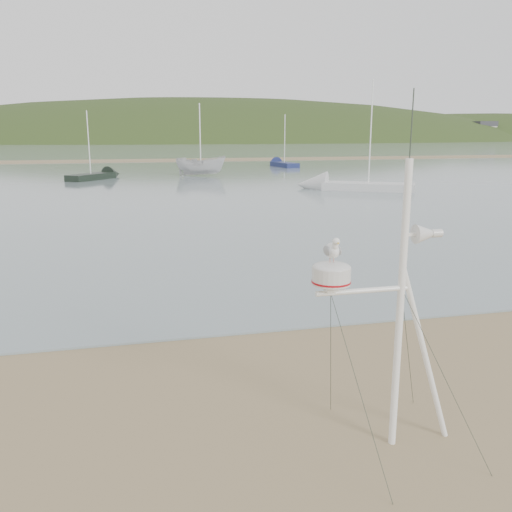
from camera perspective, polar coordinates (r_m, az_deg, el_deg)
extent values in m
plane|color=olive|center=(7.10, -17.11, -21.30)|extent=(560.00, 560.00, 0.00)
cube|color=slate|center=(137.93, -13.94, 11.00)|extent=(560.00, 256.00, 0.04)
cube|color=olive|center=(75.98, -14.07, 9.70)|extent=(560.00, 7.00, 0.07)
ellipsoid|color=#233315|center=(245.45, -4.15, 6.90)|extent=(400.00, 180.00, 80.00)
ellipsoid|color=#233315|center=(300.97, 23.45, 8.26)|extent=(300.00, 135.00, 56.00)
cube|color=silver|center=(205.17, -24.26, 11.90)|extent=(8.40, 6.30, 8.00)
cube|color=silver|center=(202.16, -16.85, 12.47)|extent=(8.40, 6.30, 8.00)
cube|color=silver|center=(202.46, -9.30, 12.85)|extent=(8.40, 6.30, 8.00)
cube|color=silver|center=(206.08, -1.89, 13.01)|extent=(8.40, 6.30, 8.00)
cube|color=silver|center=(212.83, 5.16, 12.96)|extent=(8.40, 6.30, 8.00)
cube|color=silver|center=(222.44, 11.69, 12.75)|extent=(8.40, 6.30, 8.00)
cube|color=silver|center=(234.55, 17.60, 12.42)|extent=(8.40, 6.30, 8.00)
cube|color=silver|center=(248.79, 22.86, 12.02)|extent=(8.40, 6.30, 8.00)
cylinder|color=white|center=(6.86, 14.93, -5.45)|extent=(0.09, 0.09, 3.63)
cylinder|color=white|center=(7.26, 17.36, -9.92)|extent=(0.84, 0.07, 2.38)
cylinder|color=white|center=(6.56, 11.21, -3.60)|extent=(1.18, 0.06, 0.06)
cylinder|color=#2D382D|center=(6.52, 16.07, 13.05)|extent=(0.01, 0.01, 0.82)
cube|color=white|center=(6.38, 7.89, -3.29)|extent=(0.15, 0.15, 0.08)
cylinder|color=silver|center=(6.35, 7.93, -2.07)|extent=(0.45, 0.45, 0.20)
cylinder|color=#A80C13|center=(6.36, 7.91, -2.67)|extent=(0.46, 0.46, 0.02)
ellipsoid|color=silver|center=(6.32, 7.96, -1.20)|extent=(0.45, 0.45, 0.13)
cone|color=silver|center=(6.75, 17.29, 2.25)|extent=(0.24, 0.24, 0.24)
cylinder|color=silver|center=(6.84, 18.47, 2.29)|extent=(0.13, 0.10, 0.10)
cube|color=white|center=(6.67, 16.08, 2.20)|extent=(0.18, 0.04, 0.04)
cylinder|color=tan|center=(6.29, 7.79, -0.37)|extent=(0.01, 0.01, 0.06)
cylinder|color=tan|center=(6.31, 8.18, -0.35)|extent=(0.01, 0.01, 0.06)
ellipsoid|color=white|center=(6.28, 8.02, 0.57)|extent=(0.15, 0.25, 0.18)
ellipsoid|color=#929499|center=(6.24, 7.47, 0.56)|extent=(0.05, 0.20, 0.12)
ellipsoid|color=#929499|center=(6.29, 8.63, 0.62)|extent=(0.05, 0.20, 0.12)
cone|color=white|center=(6.39, 7.60, 0.65)|extent=(0.08, 0.07, 0.08)
ellipsoid|color=white|center=(6.18, 8.34, 1.09)|extent=(0.07, 0.07, 0.11)
sphere|color=white|center=(6.15, 8.44, 1.50)|extent=(0.09, 0.09, 0.09)
cone|color=gold|center=(6.11, 8.59, 1.38)|extent=(0.02, 0.05, 0.02)
imported|color=silver|center=(49.35, -5.87, 11.03)|extent=(2.15, 2.12, 4.51)
cube|color=black|center=(46.98, -16.98, 7.99)|extent=(3.93, 4.51, 0.50)
cone|color=black|center=(49.22, -14.75, 8.33)|extent=(2.13, 2.16, 1.46)
cylinder|color=white|center=(46.85, -17.21, 11.35)|extent=(0.08, 0.08, 5.02)
cube|color=#161F4E|center=(61.65, 3.01, 9.59)|extent=(2.20, 4.91, 0.50)
cone|color=#161F4E|center=(64.41, 1.86, 9.75)|extent=(1.74, 1.86, 1.52)
cylinder|color=white|center=(61.55, 3.04, 12.24)|extent=(0.08, 0.08, 5.21)
cube|color=silver|center=(37.65, 11.73, 7.17)|extent=(6.23, 4.69, 0.50)
cone|color=silver|center=(38.16, 5.87, 7.45)|extent=(2.81, 2.74, 1.94)
cylinder|color=white|center=(37.47, 11.99, 12.63)|extent=(0.08, 0.08, 6.67)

